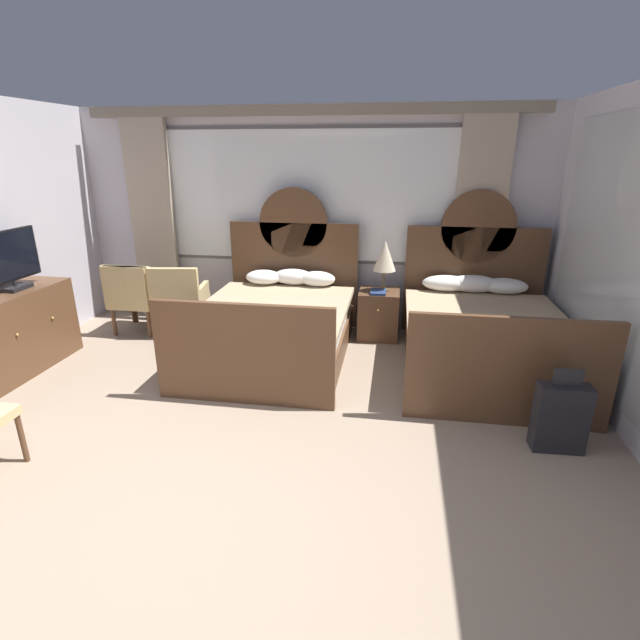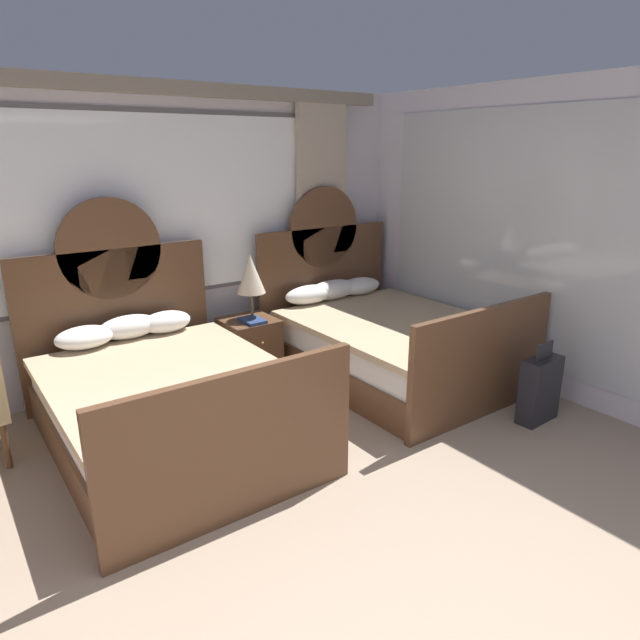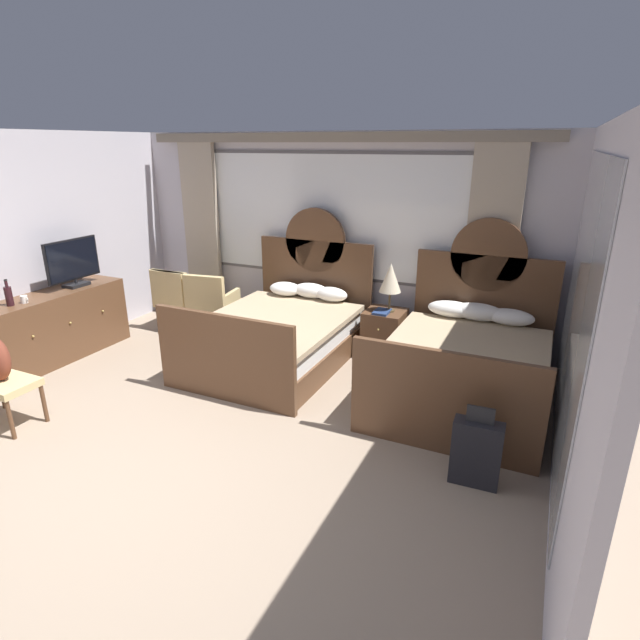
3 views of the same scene
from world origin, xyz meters
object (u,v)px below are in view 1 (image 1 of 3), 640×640
book_on_nightstand (378,292)px  armchair_by_window_left (179,297)px  bed_near_mirror (483,335)px  table_lamp_on_nightstand (385,256)px  tv_flatscreen (9,260)px  armchair_by_window_centre (135,295)px  suitcase_on_floor (561,417)px  bed_near_window (276,324)px  armchair_by_window_right (136,295)px  nightstand_between_beds (378,314)px

book_on_nightstand → armchair_by_window_left: armchair_by_window_left is taller
bed_near_mirror → table_lamp_on_nightstand: 1.43m
table_lamp_on_nightstand → bed_near_mirror: bearing=-33.5°
bed_near_mirror → armchair_by_window_left: (-3.53, 0.40, 0.13)m
tv_flatscreen → bed_near_mirror: bearing=8.9°
book_on_nightstand → armchair_by_window_centre: armchair_by_window_centre is taller
suitcase_on_floor → armchair_by_window_left: bearing=154.2°
tv_flatscreen → armchair_by_window_centre: (0.62, 1.14, -0.65)m
bed_near_window → armchair_by_window_right: bearing=167.9°
bed_near_mirror → nightstand_between_beds: (-1.11, 0.70, -0.06)m
bed_near_window → tv_flatscreen: bed_near_window is taller
bed_near_mirror → book_on_nightstand: 1.30m
table_lamp_on_nightstand → book_on_nightstand: bearing=-119.4°
bed_near_window → armchair_by_window_right: 1.93m
table_lamp_on_nightstand → armchair_by_window_centre: table_lamp_on_nightstand is taller
bed_near_window → bed_near_mirror: (2.22, 0.01, 0.00)m
nightstand_between_beds → armchair_by_window_centre: armchair_by_window_centre is taller
tv_flatscreen → suitcase_on_floor: 5.19m
nightstand_between_beds → armchair_by_window_left: size_ratio=0.66×
bed_near_mirror → armchair_by_window_right: bed_near_mirror is taller
suitcase_on_floor → tv_flatscreen: bearing=171.8°
bed_near_window → table_lamp_on_nightstand: (1.16, 0.71, 0.65)m
bed_near_mirror → tv_flatscreen: bearing=-171.1°
table_lamp_on_nightstand → suitcase_on_floor: (1.41, -2.18, -0.73)m
tv_flatscreen → armchair_by_window_centre: tv_flatscreen is taller
book_on_nightstand → nightstand_between_beds: bearing=83.3°
bed_near_window → bed_near_mirror: bearing=0.2°
bed_near_window → tv_flatscreen: (-2.50, -0.73, 0.79)m
book_on_nightstand → bed_near_mirror: bearing=-28.3°
nightstand_between_beds → tv_flatscreen: 3.98m
bed_near_window → suitcase_on_floor: size_ratio=3.31×
book_on_nightstand → table_lamp_on_nightstand: bearing=60.6°
armchair_by_window_centre → armchair_by_window_right: 0.01m
bed_near_mirror → suitcase_on_floor: 1.51m
bed_near_window → book_on_nightstand: 1.28m
armchair_by_window_left → armchair_by_window_centre: size_ratio=1.00×
bed_near_mirror → nightstand_between_beds: bed_near_mirror is taller
armchair_by_window_right → tv_flatscreen: bearing=-118.8°
nightstand_between_beds → suitcase_on_floor: (1.45, -2.17, -0.02)m
table_lamp_on_nightstand → armchair_by_window_centre: 3.10m
bed_near_mirror → armchair_by_window_right: (-4.10, 0.40, 0.13)m
armchair_by_window_centre → armchair_by_window_right: (0.01, 0.00, 0.00)m
tv_flatscreen → suitcase_on_floor: size_ratio=1.11×
book_on_nightstand → armchair_by_window_centre: size_ratio=0.29×
bed_near_window → nightstand_between_beds: (1.11, 0.71, -0.06)m
tv_flatscreen → suitcase_on_floor: (5.07, -0.73, -0.87)m
table_lamp_on_nightstand → book_on_nightstand: table_lamp_on_nightstand is taller
book_on_nightstand → armchair_by_window_right: 2.99m
armchair_by_window_centre → nightstand_between_beds: bearing=5.8°
nightstand_between_beds → armchair_by_window_centre: 3.02m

